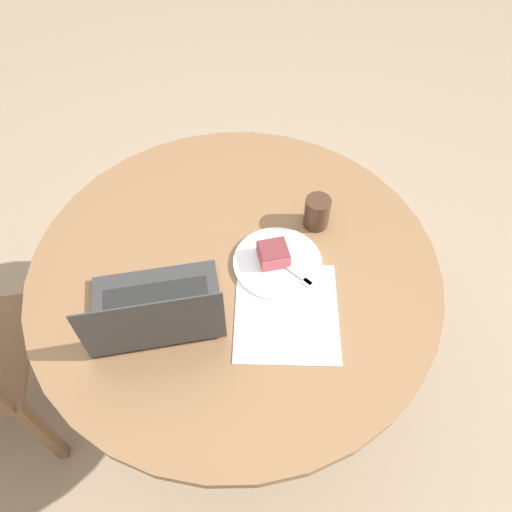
# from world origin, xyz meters

# --- Properties ---
(ground_plane) EXTENTS (12.00, 12.00, 0.00)m
(ground_plane) POSITION_xyz_m (0.00, 0.00, 0.00)
(ground_plane) COLOR gray
(dining_table) EXTENTS (1.15, 1.15, 0.77)m
(dining_table) POSITION_xyz_m (0.00, 0.00, 0.62)
(dining_table) COLOR brown
(dining_table) RESTS_ON ground_plane
(paper_document) EXTENTS (0.34, 0.31, 0.00)m
(paper_document) POSITION_xyz_m (-0.17, -0.12, 0.77)
(paper_document) COLOR white
(paper_document) RESTS_ON dining_table
(plate) EXTENTS (0.25, 0.25, 0.01)m
(plate) POSITION_xyz_m (-0.01, -0.12, 0.77)
(plate) COLOR silver
(plate) RESTS_ON dining_table
(cake_slice) EXTENTS (0.08, 0.09, 0.05)m
(cake_slice) POSITION_xyz_m (-0.00, -0.11, 0.80)
(cake_slice) COLOR #B74C51
(cake_slice) RESTS_ON plate
(fork) EXTENTS (0.15, 0.12, 0.00)m
(fork) POSITION_xyz_m (-0.05, -0.16, 0.78)
(fork) COLOR silver
(fork) RESTS_ON plate
(coffee_glass) EXTENTS (0.07, 0.07, 0.10)m
(coffee_glass) POSITION_xyz_m (0.13, -0.25, 0.82)
(coffee_glass) COLOR #3D2619
(coffee_glass) RESTS_ON dining_table
(laptop) EXTENTS (0.26, 0.35, 0.21)m
(laptop) POSITION_xyz_m (-0.15, 0.21, 0.80)
(laptop) COLOR #2D2D2D
(laptop) RESTS_ON dining_table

